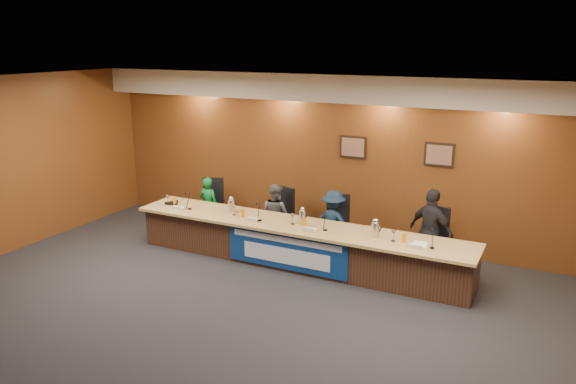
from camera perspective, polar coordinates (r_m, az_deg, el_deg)
name	(u,v)px	position (r m, az deg, el deg)	size (l,w,h in m)	color
floor	(221,324)	(8.01, -6.83, -13.14)	(10.00, 10.00, 0.00)	black
ceiling	(213,89)	(7.09, -7.65, 10.30)	(10.00, 8.00, 0.04)	silver
wall_back	(334,158)	(10.83, 4.67, 3.47)	(10.00, 0.04, 3.20)	#5F3215
soffit	(330,88)	(10.41, 4.29, 10.52)	(10.00, 0.50, 0.50)	beige
dais_body	(297,245)	(9.77, 0.92, -5.43)	(6.00, 0.80, 0.70)	#3E2315
dais_top	(296,226)	(9.60, 0.80, -3.43)	(6.10, 0.95, 0.05)	tan
banner	(286,251)	(9.41, -0.19, -6.05)	(2.20, 0.02, 0.65)	navy
banner_text_upper	(286,240)	(9.33, -0.23, -4.93)	(2.00, 0.01, 0.10)	silver
banner_text_lower	(286,256)	(9.43, -0.23, -6.53)	(1.60, 0.01, 0.28)	silver
wall_photo_left	(353,147)	(10.61, 6.64, 4.56)	(0.52, 0.04, 0.42)	black
wall_photo_right	(439,155)	(10.18, 15.12, 3.68)	(0.52, 0.04, 0.42)	black
panelist_a	(209,205)	(11.39, -8.05, -1.35)	(0.42, 0.28, 1.16)	#0D6325
panelist_b	(275,215)	(10.61, -1.28, -2.32)	(0.58, 0.45, 1.19)	#515156
panelist_c	(333,223)	(10.13, 4.63, -3.18)	(0.78, 0.45, 1.21)	#102238
panelist_d	(431,231)	(9.61, 14.35, -3.90)	(0.85, 0.35, 1.45)	black
office_chair_a	(212,209)	(11.49, -7.75, -1.69)	(0.48, 0.48, 0.08)	black
office_chair_b	(278,219)	(10.73, -1.03, -2.77)	(0.48, 0.48, 0.08)	black
office_chair_c	(335,228)	(10.26, 4.83, -3.68)	(0.48, 0.48, 0.08)	black
office_chair_d	(432,243)	(9.79, 14.39, -5.07)	(0.48, 0.48, 0.08)	black
nameplate_a	(176,207)	(10.59, -11.27, -1.54)	(0.24, 0.06, 0.09)	white
microphone_a	(190,209)	(10.57, -9.95, -1.69)	(0.07, 0.07, 0.02)	black
juice_glass_a	(175,202)	(10.83, -11.44, -1.00)	(0.06, 0.06, 0.15)	orange
water_glass_a	(167,200)	(10.93, -12.15, -0.81)	(0.08, 0.08, 0.18)	silver
nameplate_b	(250,219)	(9.73, -3.84, -2.76)	(0.24, 0.06, 0.09)	white
microphone_b	(260,220)	(9.78, -2.87, -2.87)	(0.07, 0.07, 0.02)	black
juice_glass_b	(243,213)	(9.96, -4.62, -2.18)	(0.06, 0.06, 0.15)	orange
water_glass_b	(234,210)	(10.11, -5.51, -1.85)	(0.08, 0.08, 0.18)	silver
nameplate_c	(308,229)	(9.20, 2.05, -3.80)	(0.24, 0.06, 0.09)	white
microphone_c	(325,230)	(9.29, 3.80, -3.86)	(0.07, 0.07, 0.02)	black
juice_glass_c	(304,222)	(9.49, 1.65, -3.02)	(0.06, 0.06, 0.15)	orange
water_glass_c	(293,219)	(9.56, 0.46, -2.78)	(0.08, 0.08, 0.18)	silver
nameplate_d	(415,246)	(8.67, 12.78, -5.40)	(0.24, 0.06, 0.09)	white
microphone_d	(432,248)	(8.77, 14.43, -5.52)	(0.07, 0.07, 0.02)	black
juice_glass_d	(404,238)	(8.89, 11.71, -4.61)	(0.06, 0.06, 0.15)	orange
water_glass_d	(393,236)	(8.91, 10.66, -4.41)	(0.08, 0.08, 0.18)	silver
carafe_left	(232,206)	(10.28, -5.75, -1.42)	(0.13, 0.13, 0.23)	silver
carafe_mid	(302,218)	(9.50, 1.48, -2.64)	(0.11, 0.11, 0.26)	silver
carafe_right	(375,230)	(9.05, 8.87, -3.82)	(0.13, 0.13, 0.24)	silver
speakerphone	(173,203)	(10.94, -11.61, -1.13)	(0.32, 0.32, 0.05)	black
paper_stack	(420,244)	(8.89, 13.24, -5.21)	(0.22, 0.30, 0.01)	white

